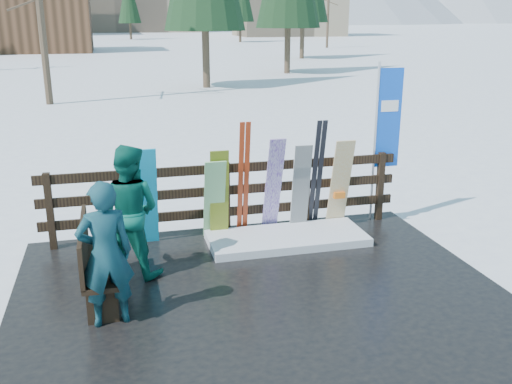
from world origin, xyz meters
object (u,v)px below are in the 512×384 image
object	(u,v)px
snowboard_0	(148,197)
snowboard_5	(340,184)
snowboard_4	(301,189)
bench	(94,259)
snowboard_2	(219,195)
rental_flag	(385,124)
person_front	(105,254)
person_back	(129,211)
snowboard_3	(273,186)
snowboard_1	(214,200)

from	to	relation	value
snowboard_0	snowboard_5	xyz separation A→B (m)	(3.00, -0.00, -0.02)
snowboard_4	bench	bearing A→B (deg)	-153.37
snowboard_2	rental_flag	world-z (taller)	rental_flag
bench	person_front	size ratio (longest dim) A/B	0.91
bench	person_back	xyz separation A→B (m)	(0.45, 0.63, 0.36)
bench	snowboard_4	world-z (taller)	snowboard_4
snowboard_5	rental_flag	world-z (taller)	rental_flag
rental_flag	person_back	distance (m)	4.38
snowboard_5	rental_flag	distance (m)	1.25
snowboard_3	snowboard_5	bearing A→B (deg)	-0.00
snowboard_0	snowboard_1	bearing A→B (deg)	0.00
snowboard_3	person_front	bearing A→B (deg)	-139.13
snowboard_3	snowboard_4	bearing A→B (deg)	0.00
snowboard_4	rental_flag	size ratio (longest dim) A/B	0.55
rental_flag	person_front	bearing A→B (deg)	-151.35
snowboard_3	person_front	size ratio (longest dim) A/B	0.99
rental_flag	person_front	world-z (taller)	rental_flag
snowboard_3	snowboard_1	bearing A→B (deg)	-180.00
rental_flag	bench	bearing A→B (deg)	-158.41
snowboard_3	snowboard_4	size ratio (longest dim) A/B	1.14
snowboard_3	snowboard_5	distance (m)	1.10
snowboard_0	snowboard_5	world-z (taller)	snowboard_0
snowboard_3	snowboard_5	size ratio (longest dim) A/B	1.09
bench	snowboard_0	bearing A→B (deg)	64.21
snowboard_5	snowboard_4	bearing A→B (deg)	180.00
snowboard_3	person_back	world-z (taller)	person_back
person_back	snowboard_3	bearing A→B (deg)	-127.83
snowboard_0	snowboard_2	distance (m)	1.06
bench	person_front	distance (m)	0.70
bench	snowboard_5	distance (m)	4.06
rental_flag	snowboard_5	bearing A→B (deg)	-162.51
snowboard_2	snowboard_5	xyz separation A→B (m)	(1.94, -0.00, 0.03)
rental_flag	snowboard_3	bearing A→B (deg)	-172.14
snowboard_2	rental_flag	xyz separation A→B (m)	(2.80, 0.27, 0.90)
snowboard_1	rental_flag	distance (m)	3.05
snowboard_3	person_back	distance (m)	2.39
snowboard_3	person_front	distance (m)	3.31
person_front	person_back	distance (m)	1.28
rental_flag	person_back	world-z (taller)	rental_flag
snowboard_2	snowboard_3	distance (m)	0.85
snowboard_5	snowboard_2	bearing A→B (deg)	180.00
snowboard_4	snowboard_5	distance (m)	0.65
snowboard_2	snowboard_5	world-z (taller)	snowboard_5
snowboard_1	snowboard_0	bearing A→B (deg)	180.00
snowboard_2	person_front	xyz separation A→B (m)	(-1.66, -2.16, 0.12)
snowboard_3	bench	bearing A→B (deg)	-149.64
person_back	person_front	bearing A→B (deg)	105.74
snowboard_3	snowboard_4	world-z (taller)	snowboard_3
snowboard_4	person_back	world-z (taller)	person_back
snowboard_1	snowboard_5	size ratio (longest dim) A/B	0.87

